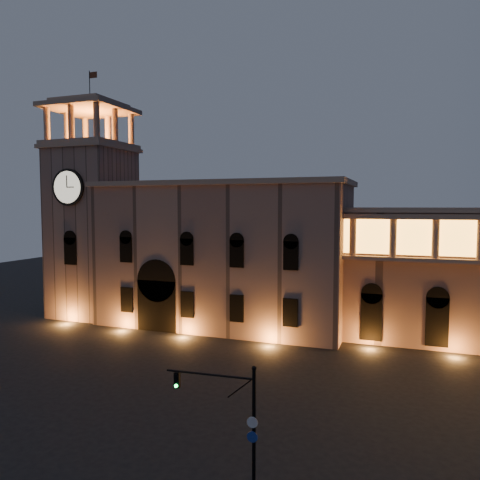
# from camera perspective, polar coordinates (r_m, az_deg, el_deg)

# --- Properties ---
(ground) EXTENTS (160.00, 160.00, 0.00)m
(ground) POSITION_cam_1_polar(r_m,az_deg,el_deg) (39.68, -11.65, -17.62)
(ground) COLOR black
(ground) RESTS_ON ground
(government_building) EXTENTS (30.80, 12.80, 17.60)m
(government_building) POSITION_cam_1_polar(r_m,az_deg,el_deg) (57.75, -2.14, -1.70)
(government_building) COLOR #8E6B5D
(government_building) RESTS_ON ground
(clock_tower) EXTENTS (9.80, 9.80, 32.40)m
(clock_tower) POSITION_cam_1_polar(r_m,az_deg,el_deg) (65.84, -17.52, 2.08)
(clock_tower) COLOR #8E6B5D
(clock_tower) RESTS_ON ground
(traffic_light) EXTENTS (4.95, 0.73, 6.79)m
(traffic_light) POSITION_cam_1_polar(r_m,az_deg,el_deg) (25.38, -0.26, -21.78)
(traffic_light) COLOR black
(traffic_light) RESTS_ON ground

